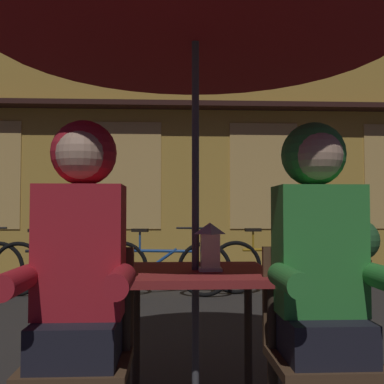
# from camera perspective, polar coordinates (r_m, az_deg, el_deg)

# --- Properties ---
(cafe_table) EXTENTS (0.72, 0.72, 0.74)m
(cafe_table) POSITION_cam_1_polar(r_m,az_deg,el_deg) (2.30, 0.43, -12.06)
(cafe_table) COLOR maroon
(cafe_table) RESTS_ON ground_plane
(patio_umbrella) EXTENTS (2.10, 2.10, 2.31)m
(patio_umbrella) POSITION_cam_1_polar(r_m,az_deg,el_deg) (2.50, 0.42, 22.05)
(patio_umbrella) COLOR #4C4C51
(patio_umbrella) RESTS_ON ground_plane
(lantern) EXTENTS (0.11, 0.11, 0.23)m
(lantern) POSITION_cam_1_polar(r_m,az_deg,el_deg) (2.24, 2.22, -6.58)
(lantern) COLOR white
(lantern) RESTS_ON cafe_table
(chair_left) EXTENTS (0.40, 0.40, 0.87)m
(chair_left) POSITION_cam_1_polar(r_m,az_deg,el_deg) (2.01, -13.48, -17.82)
(chair_left) COLOR #513823
(chair_left) RESTS_ON ground_plane
(chair_right) EXTENTS (0.40, 0.40, 0.87)m
(chair_right) POSITION_cam_1_polar(r_m,az_deg,el_deg) (2.06, 15.12, -17.35)
(chair_right) COLOR #513823
(chair_right) RESTS_ON ground_plane
(person_left_hooded) EXTENTS (0.45, 0.56, 1.40)m
(person_left_hooded) POSITION_cam_1_polar(r_m,az_deg,el_deg) (1.89, -13.70, -7.76)
(person_left_hooded) COLOR black
(person_left_hooded) RESTS_ON ground_plane
(person_right_hooded) EXTENTS (0.45, 0.56, 1.40)m
(person_right_hooded) POSITION_cam_1_polar(r_m,az_deg,el_deg) (1.95, 15.52, -7.57)
(person_right_hooded) COLOR black
(person_right_hooded) RESTS_ON ground_plane
(shopfront_building) EXTENTS (10.00, 0.93, 6.20)m
(shopfront_building) POSITION_cam_1_polar(r_m,az_deg,el_deg) (7.95, 0.32, 12.65)
(shopfront_building) COLOR gold
(shopfront_building) RESTS_ON ground_plane
(bicycle_second) EXTENTS (1.68, 0.15, 0.84)m
(bicycle_second) POSITION_cam_1_polar(r_m,az_deg,el_deg) (5.90, -16.00, -8.92)
(bicycle_second) COLOR black
(bicycle_second) RESTS_ON ground_plane
(bicycle_third) EXTENTS (1.66, 0.34, 0.84)m
(bicycle_third) POSITION_cam_1_polar(r_m,az_deg,el_deg) (5.71, -3.66, -9.23)
(bicycle_third) COLOR black
(bicycle_third) RESTS_ON ground_plane
(bicycle_fourth) EXTENTS (1.68, 0.20, 0.84)m
(bicycle_fourth) POSITION_cam_1_polar(r_m,az_deg,el_deg) (5.99, 10.18, -8.88)
(bicycle_fourth) COLOR black
(bicycle_fourth) RESTS_ON ground_plane
(potted_plant) EXTENTS (0.60, 0.60, 0.92)m
(potted_plant) POSITION_cam_1_polar(r_m,az_deg,el_deg) (7.06, 19.76, -6.19)
(potted_plant) COLOR brown
(potted_plant) RESTS_ON ground_plane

